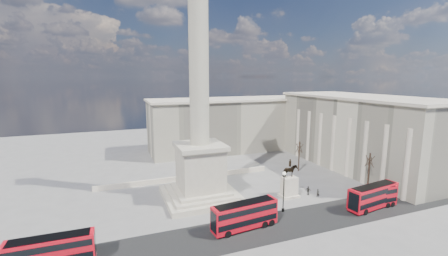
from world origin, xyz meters
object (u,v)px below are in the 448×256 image
red_bus_c (373,197)px  pedestrian_crossing (308,191)px  red_bus_a (51,252)px  nelsons_column (200,133)px  equestrian_statue (289,184)px  red_bus_d (374,196)px  pedestrian_standing (349,193)px  pedestrian_walking (318,193)px  red_bus_b (245,215)px  victorian_lamp (284,188)px

red_bus_c → pedestrian_crossing: bearing=128.6°
red_bus_a → red_bus_c: size_ratio=1.05×
nelsons_column → equestrian_statue: (16.47, -5.68, -10.28)m
red_bus_d → pedestrian_standing: (-0.23, 5.44, -1.40)m
pedestrian_crossing → pedestrian_walking: bearing=177.2°
nelsons_column → red_bus_a: size_ratio=4.93×
red_bus_d → pedestrian_crossing: 11.76m
pedestrian_walking → red_bus_b: bearing=-157.2°
red_bus_c → pedestrian_standing: (-0.22, 5.27, -1.18)m
red_bus_d → equestrian_statue: equestrian_statue is taller
nelsons_column → red_bus_c: (27.66, -15.45, -10.87)m
red_bus_c → equestrian_statue: bearing=139.1°
red_bus_d → nelsons_column: bearing=142.7°
red_bus_a → pedestrian_standing: 50.98m
red_bus_d → equestrian_statue: bearing=130.5°
nelsons_column → red_bus_b: nelsons_column is taller
equestrian_statue → red_bus_b: bearing=-148.0°
victorian_lamp → pedestrian_walking: (9.84, 3.07, -3.47)m
victorian_lamp → red_bus_c: bearing=-15.6°
victorian_lamp → pedestrian_standing: bearing=3.1°
equestrian_statue → pedestrian_walking: equestrian_statue is taller
pedestrian_crossing → victorian_lamp: bearing=78.6°
red_bus_a → pedestrian_crossing: bearing=11.3°
red_bus_a → pedestrian_walking: red_bus_a is taller
red_bus_d → victorian_lamp: victorian_lamp is taller
red_bus_d → pedestrian_crossing: (-7.18, 9.21, -1.34)m
pedestrian_walking → victorian_lamp: bearing=-158.1°
red_bus_d → pedestrian_crossing: size_ratio=5.86×
victorian_lamp → equestrian_statue: size_ratio=0.95×
nelsons_column → victorian_lamp: (11.79, -11.01, -8.63)m
red_bus_b → red_bus_d: 24.71m
red_bus_d → pedestrian_crossing: bearing=120.0°
red_bus_c → equestrian_statue: size_ratio=1.26×
pedestrian_walking → pedestrian_standing: 6.22m
nelsons_column → red_bus_a: nelsons_column is taller
equestrian_statue → red_bus_a: bearing=-167.7°
pedestrian_crossing → pedestrian_standing: bearing=-157.9°
pedestrian_standing → equestrian_statue: bearing=-41.8°
pedestrian_standing → victorian_lamp: bearing=-16.5°
red_bus_b → red_bus_c: bearing=-9.0°
nelsons_column → pedestrian_standing: 31.64m
red_bus_b → equestrian_statue: size_ratio=1.42×
red_bus_b → victorian_lamp: victorian_lamp is taller
pedestrian_crossing → red_bus_a: bearing=60.9°
victorian_lamp → pedestrian_standing: 16.04m
pedestrian_standing → nelsons_column: bearing=-39.9°
red_bus_b → red_bus_c: red_bus_b is taller
nelsons_column → red_bus_c: size_ratio=5.16×
red_bus_b → pedestrian_standing: bearing=3.3°
pedestrian_standing → pedestrian_crossing: pedestrian_crossing is taller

